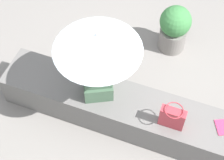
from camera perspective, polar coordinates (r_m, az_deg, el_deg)
The scene contains 6 objects.
ground_plane at distance 4.75m, azimuth 2.03°, elevation -6.29°, with size 14.00×14.00×0.00m, color gray.
stone_bench at distance 4.55m, azimuth 2.12°, elevation -4.87°, with size 3.19×0.59×0.46m, color slate.
person_seated at distance 4.10m, azimuth -2.34°, elevation 0.98°, with size 0.51×0.41×0.90m.
parasol at distance 3.65m, azimuth -2.33°, elevation 5.98°, with size 0.95×0.95×1.08m.
handbag_black at distance 4.10m, azimuth 9.51°, elevation -5.84°, with size 0.29×0.21×0.32m.
planter_far at distance 5.26m, azimuth 9.83°, elevation 8.12°, with size 0.45×0.45×0.75m.
Camera 1 is at (-0.66, 2.23, 4.13)m, focal length 57.85 mm.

